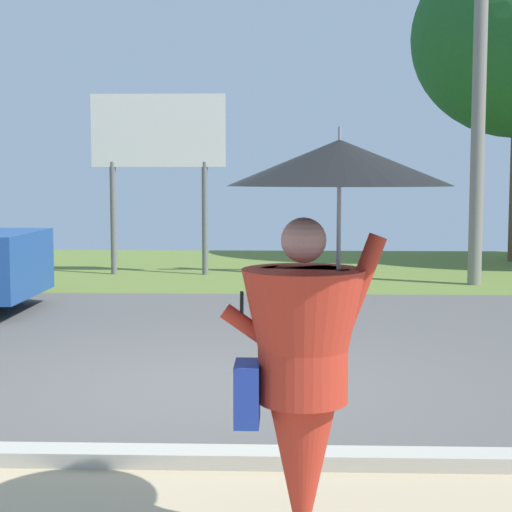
# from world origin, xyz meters

# --- Properties ---
(ground_plane) EXTENTS (40.00, 22.00, 0.20)m
(ground_plane) POSITION_xyz_m (0.00, 2.95, -0.05)
(ground_plane) COLOR #565451
(monk_pedestrian) EXTENTS (1.11, 1.08, 2.13)m
(monk_pedestrian) POSITION_xyz_m (0.80, -3.32, 1.13)
(monk_pedestrian) COLOR #B22D1E
(monk_pedestrian) RESTS_ON ground_plane
(utility_pole) EXTENTS (1.80, 0.24, 6.67)m
(utility_pole) POSITION_xyz_m (4.04, 7.31, 3.51)
(utility_pole) COLOR gray
(utility_pole) RESTS_ON ground_plane
(roadside_billboard) EXTENTS (2.60, 0.12, 3.50)m
(roadside_billboard) POSITION_xyz_m (-1.78, 8.67, 2.55)
(roadside_billboard) COLOR slate
(roadside_billboard) RESTS_ON ground_plane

